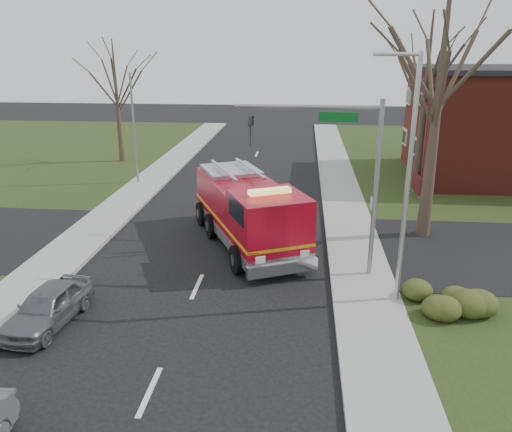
{
  "coord_description": "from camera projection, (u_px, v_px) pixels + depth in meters",
  "views": [
    {
      "loc": [
        3.78,
        -16.48,
        8.55
      ],
      "look_at": [
        1.98,
        2.53,
        2.0
      ],
      "focal_mm": 35.0,
      "sensor_mm": 36.0,
      "label": 1
    }
  ],
  "objects": [
    {
      "name": "traffic_signal_mast",
      "position": [
        342.0,
        157.0,
        18.05
      ],
      "size": [
        5.29,
        0.18,
        6.8
      ],
      "color": "gray",
      "rests_on": "ground"
    },
    {
      "name": "bare_tree_far",
      "position": [
        426.0,
        82.0,
        29.67
      ],
      "size": [
        5.25,
        5.25,
        10.5
      ],
      "color": "#372C21",
      "rests_on": "ground"
    },
    {
      "name": "streetlight_pole",
      "position": [
        407.0,
        176.0,
        16.05
      ],
      "size": [
        1.48,
        0.16,
        8.4
      ],
      "color": "#B7BABF",
      "rests_on": "ground"
    },
    {
      "name": "bare_tree_left",
      "position": [
        116.0,
        88.0,
        36.55
      ],
      "size": [
        4.5,
        4.5,
        9.0
      ],
      "color": "#372C21",
      "rests_on": "ground"
    },
    {
      "name": "utility_pole_far",
      "position": [
        134.0,
        130.0,
        31.29
      ],
      "size": [
        0.14,
        0.14,
        7.0
      ],
      "primitive_type": "cylinder",
      "color": "gray",
      "rests_on": "ground"
    },
    {
      "name": "sidewalk_right",
      "position": [
        365.0,
        292.0,
        18.06
      ],
      "size": [
        2.4,
        80.0,
        0.15
      ],
      "primitive_type": "cube",
      "color": "gray",
      "rests_on": "ground"
    },
    {
      "name": "fire_engine",
      "position": [
        249.0,
        213.0,
        22.1
      ],
      "size": [
        5.95,
        8.62,
        3.31
      ],
      "rotation": [
        0.0,
        0.0,
        0.43
      ],
      "color": "#A10718",
      "rests_on": "ground"
    },
    {
      "name": "ground",
      "position": [
        197.0,
        287.0,
        18.63
      ],
      "size": [
        120.0,
        120.0,
        0.0
      ],
      "primitive_type": "plane",
      "color": "black",
      "rests_on": "ground"
    },
    {
      "name": "parked_car_maroon",
      "position": [
        48.0,
        306.0,
        15.96
      ],
      "size": [
        1.89,
        3.85,
        1.26
      ],
      "primitive_type": "imported",
      "rotation": [
        0.0,
        0.0,
        -0.11
      ],
      "color": "slate",
      "rests_on": "ground"
    },
    {
      "name": "bare_tree_near",
      "position": [
        441.0,
        74.0,
        21.03
      ],
      "size": [
        6.0,
        6.0,
        12.0
      ],
      "color": "#372C21",
      "rests_on": "ground"
    },
    {
      "name": "hedge_corner",
      "position": [
        454.0,
        296.0,
        16.7
      ],
      "size": [
        2.8,
        2.0,
        0.9
      ],
      "primitive_type": "ellipsoid",
      "color": "#333C16",
      "rests_on": "lawn_right"
    },
    {
      "name": "sidewalk_left",
      "position": [
        38.0,
        278.0,
        19.16
      ],
      "size": [
        2.4,
        80.0,
        0.15
      ],
      "primitive_type": "cube",
      "color": "gray",
      "rests_on": "ground"
    },
    {
      "name": "health_center_sign",
      "position": [
        417.0,
        184.0,
        29.18
      ],
      "size": [
        0.12,
        2.0,
        1.4
      ],
      "color": "#511218",
      "rests_on": "ground"
    }
  ]
}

